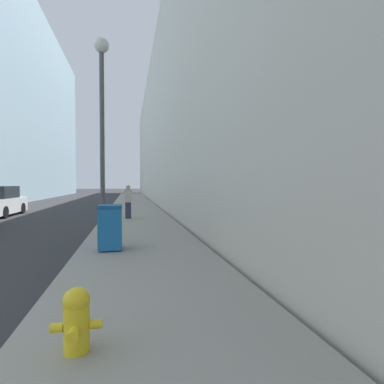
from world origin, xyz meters
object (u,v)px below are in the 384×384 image
at_px(fire_hydrant, 76,318).
at_px(lamppost, 102,108).
at_px(trash_bin, 110,227).
at_px(pedestrian_on_sidewalk, 128,202).

relative_size(fire_hydrant, lamppost, 0.10).
height_order(fire_hydrant, lamppost, lamppost).
bearing_deg(lamppost, trash_bin, -81.37).
xyz_separation_m(fire_hydrant, trash_bin, (0.05, 4.65, 0.24)).
bearing_deg(fire_hydrant, trash_bin, 89.35).
bearing_deg(lamppost, pedestrian_on_sidewalk, 78.95).
bearing_deg(trash_bin, fire_hydrant, -90.65).
height_order(fire_hydrant, trash_bin, trash_bin).
distance_m(trash_bin, lamppost, 4.40).
height_order(fire_hydrant, pedestrian_on_sidewalk, pedestrian_on_sidewalk).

